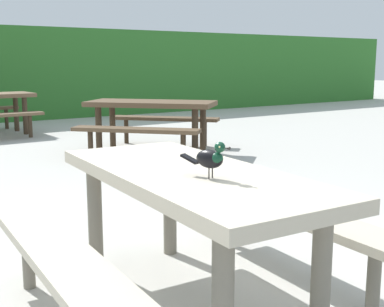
% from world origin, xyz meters
% --- Properties ---
extents(ground_plane, '(60.00, 60.00, 0.00)m').
position_xyz_m(ground_plane, '(0.00, 0.00, 0.00)').
color(ground_plane, '#B7B5AD').
extents(picnic_table_foreground, '(1.76, 1.84, 0.74)m').
position_xyz_m(picnic_table_foreground, '(0.11, -0.01, 0.56)').
color(picnic_table_foreground, '#B2A893').
rests_on(picnic_table_foreground, ground).
extents(bird_grackle, '(0.13, 0.28, 0.18)m').
position_xyz_m(bird_grackle, '(0.08, -0.24, 0.84)').
color(bird_grackle, black).
rests_on(bird_grackle, picnic_table_foreground).
extents(picnic_table_mid_left, '(2.40, 2.40, 0.74)m').
position_xyz_m(picnic_table_mid_left, '(2.29, 4.24, 0.56)').
color(picnic_table_mid_left, brown).
rests_on(picnic_table_mid_left, ground).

